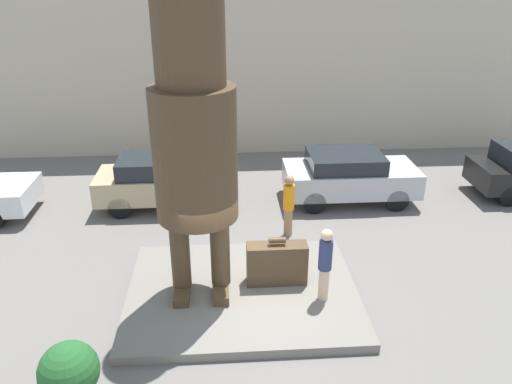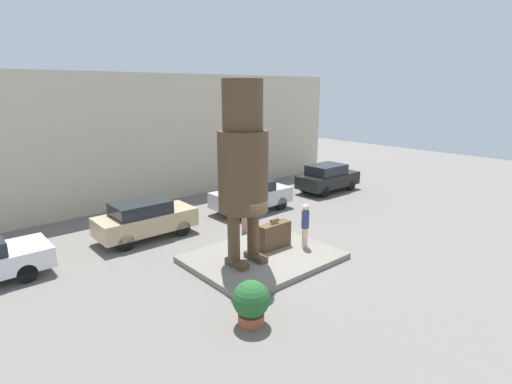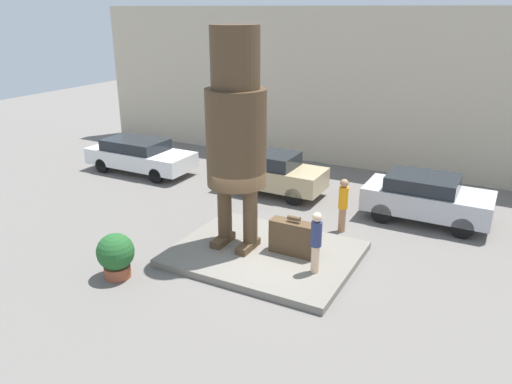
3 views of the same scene
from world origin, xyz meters
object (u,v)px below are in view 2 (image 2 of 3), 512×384
at_px(parked_car_tan, 145,219).
at_px(worker_hivis, 244,210).
at_px(tourist, 305,224).
at_px(giant_suitcase, 274,235).
at_px(statue_figure, 243,160).
at_px(parked_car_black, 328,177).
at_px(parked_car_silver, 251,195).
at_px(planter_pot, 251,302).

height_order(parked_car_tan, worker_hivis, worker_hivis).
bearing_deg(tourist, giant_suitcase, 143.46).
bearing_deg(tourist, statue_figure, 169.96).
relative_size(tourist, parked_car_black, 0.42).
xyz_separation_m(parked_car_silver, planter_pot, (-6.50, -7.71, -0.18)).
bearing_deg(parked_car_tan, tourist, -53.58).
distance_m(parked_car_silver, worker_hivis, 3.04).
distance_m(parked_car_tan, parked_car_black, 11.81).
distance_m(planter_pot, worker_hivis, 7.07).
xyz_separation_m(planter_pot, worker_hivis, (4.33, 5.58, 0.31)).
bearing_deg(parked_car_tan, parked_car_black, 0.14).
distance_m(tourist, parked_car_tan, 6.62).
relative_size(parked_car_black, planter_pot, 3.25).
distance_m(parked_car_tan, parked_car_silver, 5.75).
bearing_deg(giant_suitcase, parked_car_silver, 59.32).
height_order(parked_car_black, planter_pot, parked_car_black).
relative_size(parked_car_tan, worker_hivis, 2.28).
bearing_deg(worker_hivis, giant_suitcase, -103.08).
distance_m(parked_car_tan, planter_pot, 7.74).
height_order(parked_car_tan, planter_pot, parked_car_tan).
bearing_deg(worker_hivis, tourist, -83.79).
bearing_deg(parked_car_silver, parked_car_tan, -179.86).
bearing_deg(parked_car_tan, worker_hivis, -30.56).
bearing_deg(planter_pot, tourist, 26.89).
xyz_separation_m(parked_car_silver, worker_hivis, (-2.17, -2.13, 0.12)).
height_order(statue_figure, worker_hivis, statue_figure).
bearing_deg(parked_car_black, parked_car_silver, -179.86).
distance_m(tourist, parked_car_black, 9.54).
height_order(giant_suitcase, parked_car_silver, parked_car_silver).
bearing_deg(parked_car_black, worker_hivis, -165.42).
bearing_deg(giant_suitcase, statue_figure, -172.23).
bearing_deg(parked_car_tan, statue_figure, -74.89).
bearing_deg(giant_suitcase, parked_car_black, 27.85).
xyz_separation_m(parked_car_black, planter_pot, (-12.57, -7.73, -0.21)).
height_order(parked_car_silver, planter_pot, parked_car_silver).
height_order(statue_figure, parked_car_black, statue_figure).
bearing_deg(worker_hivis, planter_pot, -127.80).
relative_size(parked_car_silver, parked_car_black, 1.01).
height_order(statue_figure, parked_car_tan, statue_figure).
distance_m(statue_figure, parked_car_silver, 7.23).
distance_m(statue_figure, planter_pot, 4.71).
height_order(tourist, planter_pot, tourist).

